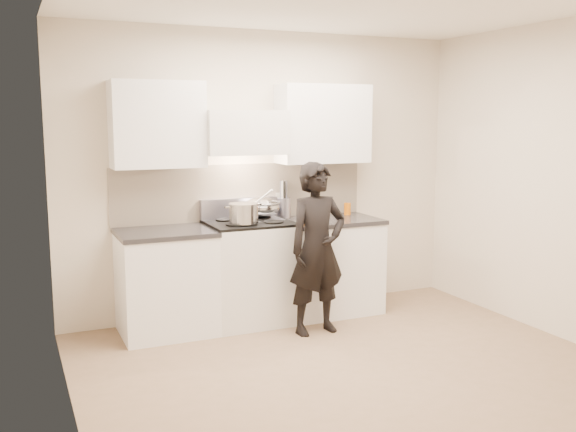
{
  "coord_description": "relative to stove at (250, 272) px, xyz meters",
  "views": [
    {
      "loc": [
        -2.31,
        -4.01,
        1.88
      ],
      "look_at": [
        -0.08,
        1.05,
        1.03
      ],
      "focal_mm": 40.0,
      "sensor_mm": 36.0,
      "label": 1
    }
  ],
  "objects": [
    {
      "name": "room_shell",
      "position": [
        0.24,
        -1.05,
        1.12
      ],
      "size": [
        4.04,
        3.54,
        2.7
      ],
      "color": "beige",
      "rests_on": "ground"
    },
    {
      "name": "utensil_crock",
      "position": [
        0.45,
        0.25,
        0.56
      ],
      "size": [
        0.13,
        0.13,
        0.36
      ],
      "color": "#A5A4BC",
      "rests_on": "counter_right"
    },
    {
      "name": "person",
      "position": [
        0.44,
        -0.52,
        0.28
      ],
      "size": [
        0.58,
        0.41,
        1.51
      ],
      "primitive_type": "imported",
      "rotation": [
        0.0,
        0.0,
        0.09
      ],
      "color": "black",
      "rests_on": "ground"
    },
    {
      "name": "stove",
      "position": [
        0.0,
        0.0,
        0.0
      ],
      "size": [
        0.76,
        0.65,
        0.96
      ],
      "color": "silver",
      "rests_on": "ground"
    },
    {
      "name": "counter_left",
      "position": [
        -0.78,
        0.0,
        -0.01
      ],
      "size": [
        0.82,
        0.67,
        0.92
      ],
      "color": "white",
      "rests_on": "ground"
    },
    {
      "name": "ground_plane",
      "position": [
        0.3,
        -1.42,
        -0.47
      ],
      "size": [
        4.0,
        4.0,
        0.0
      ],
      "primitive_type": "plane",
      "color": "#8A6D54"
    },
    {
      "name": "oil_glass",
      "position": [
        1.11,
        0.16,
        0.5
      ],
      "size": [
        0.07,
        0.07,
        0.12
      ],
      "color": "#B65808",
      "rests_on": "counter_right"
    },
    {
      "name": "spice_jar",
      "position": [
        0.66,
        0.19,
        0.5
      ],
      "size": [
        0.05,
        0.05,
        0.1
      ],
      "color": "#C87D09",
      "rests_on": "counter_right"
    },
    {
      "name": "counter_right",
      "position": [
        0.83,
        0.0,
        -0.01
      ],
      "size": [
        0.92,
        0.67,
        0.92
      ],
      "color": "white",
      "rests_on": "ground"
    },
    {
      "name": "stock_pot",
      "position": [
        -0.1,
        -0.13,
        0.57
      ],
      "size": [
        0.37,
        0.3,
        0.17
      ],
      "color": "#AEAEB1",
      "rests_on": "stove"
    },
    {
      "name": "wok",
      "position": [
        0.17,
        0.12,
        0.58
      ],
      "size": [
        0.36,
        0.43,
        0.29
      ],
      "color": "#AEAEB1",
      "rests_on": "stove"
    }
  ]
}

